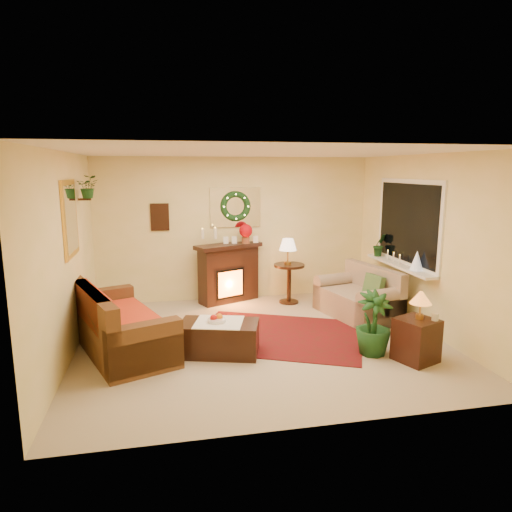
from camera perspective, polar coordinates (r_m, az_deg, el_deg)
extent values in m
plane|color=beige|center=(6.56, 0.62, -10.49)|extent=(5.00, 5.00, 0.00)
plane|color=white|center=(6.11, 0.67, 12.86)|extent=(5.00, 5.00, 0.00)
plane|color=#EFD88C|center=(8.39, -2.60, 3.39)|extent=(5.00, 5.00, 0.00)
plane|color=#EFD88C|center=(4.08, 7.33, -4.64)|extent=(5.00, 5.00, 0.00)
plane|color=#EFD88C|center=(6.19, -22.62, -0.10)|extent=(4.50, 4.50, 0.00)
plane|color=#EFD88C|center=(7.15, 20.63, 1.41)|extent=(4.50, 4.50, 0.00)
cube|color=#510A05|center=(6.75, 2.82, -9.82)|extent=(2.89, 2.59, 0.01)
cube|color=brown|center=(6.38, -16.53, -7.47)|extent=(1.58, 2.23, 0.88)
cube|color=#AD1A06|center=(6.48, -16.69, -6.95)|extent=(0.82, 1.34, 0.02)
cube|color=black|center=(8.29, -3.45, -1.97)|extent=(1.13, 0.75, 0.99)
sphere|color=#AD060E|center=(8.15, -1.29, 3.18)|extent=(0.24, 0.24, 0.24)
cylinder|color=white|center=(8.08, -6.71, 2.76)|extent=(0.06, 0.06, 0.17)
cylinder|color=white|center=(8.10, -5.12, 2.81)|extent=(0.06, 0.06, 0.19)
cube|color=white|center=(8.33, -2.60, 6.10)|extent=(0.92, 0.02, 0.72)
torus|color=#194719|center=(8.29, -2.56, 6.22)|extent=(0.55, 0.11, 0.55)
cube|color=#381E11|center=(8.24, -11.93, 4.79)|extent=(0.32, 0.03, 0.48)
cube|color=gold|center=(6.41, -22.23, 4.36)|extent=(0.03, 0.84, 1.00)
imported|color=#194719|center=(7.11, -20.15, 6.84)|extent=(0.33, 0.28, 0.36)
cube|color=tan|center=(7.63, 12.56, -4.36)|extent=(1.12, 1.56, 0.81)
cube|color=white|center=(7.58, 18.47, 3.95)|extent=(0.03, 1.86, 1.36)
cube|color=black|center=(7.57, 18.37, 3.95)|extent=(0.02, 1.70, 1.22)
cube|color=white|center=(7.63, 17.48, -1.12)|extent=(0.22, 1.86, 0.04)
cone|color=silver|center=(7.23, 19.46, -0.51)|extent=(0.19, 0.19, 0.29)
imported|color=#1B4919|center=(8.19, 15.18, 1.32)|extent=(0.28, 0.23, 0.52)
cylinder|color=black|center=(8.25, 4.14, -3.66)|extent=(0.60, 0.60, 0.71)
cone|color=beige|center=(8.11, 4.00, 0.12)|extent=(0.31, 0.31, 0.48)
cube|color=black|center=(6.15, 19.39, -9.91)|extent=(0.58, 0.58, 0.55)
cone|color=orange|center=(6.03, 19.87, -5.59)|extent=(0.27, 0.27, 0.40)
cube|color=black|center=(6.06, -4.63, -10.22)|extent=(1.13, 0.81, 0.42)
cylinder|color=silver|center=(5.98, -4.95, -8.07)|extent=(0.24, 0.24, 0.05)
imported|color=#245C23|center=(6.15, 14.47, -7.87)|extent=(1.53, 1.53, 2.50)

